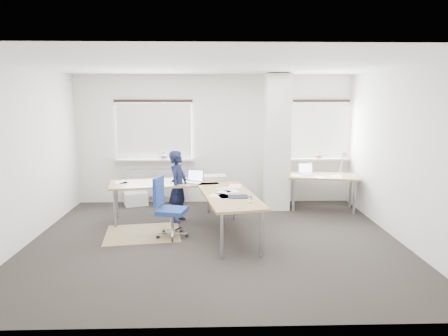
{
  "coord_description": "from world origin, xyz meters",
  "views": [
    {
      "loc": [
        -0.03,
        -6.23,
        2.3
      ],
      "look_at": [
        0.17,
        0.9,
        1.05
      ],
      "focal_mm": 32.0,
      "sensor_mm": 36.0,
      "label": 1
    }
  ],
  "objects_px": {
    "task_chair": "(170,220)",
    "person": "(178,186)",
    "desk_main": "(197,190)",
    "desk_side": "(323,177)"
  },
  "relations": [
    {
      "from": "person",
      "to": "task_chair",
      "type": "bearing_deg",
      "value": -168.9
    },
    {
      "from": "task_chair",
      "to": "desk_side",
      "type": "bearing_deg",
      "value": 40.58
    },
    {
      "from": "desk_side",
      "to": "task_chair",
      "type": "relative_size",
      "value": 1.47
    },
    {
      "from": "desk_main",
      "to": "person",
      "type": "height_order",
      "value": "person"
    },
    {
      "from": "task_chair",
      "to": "person",
      "type": "relative_size",
      "value": 0.76
    },
    {
      "from": "task_chair",
      "to": "person",
      "type": "distance_m",
      "value": 0.94
    },
    {
      "from": "desk_main",
      "to": "desk_side",
      "type": "xyz_separation_m",
      "value": [
        2.57,
        1.09,
        -0.01
      ]
    },
    {
      "from": "desk_side",
      "to": "task_chair",
      "type": "xyz_separation_m",
      "value": [
        -3.01,
        -1.59,
        -0.4
      ]
    },
    {
      "from": "desk_side",
      "to": "person",
      "type": "xyz_separation_m",
      "value": [
        -2.94,
        -0.73,
        -0.01
      ]
    },
    {
      "from": "desk_main",
      "to": "desk_side",
      "type": "distance_m",
      "value": 2.79
    }
  ]
}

